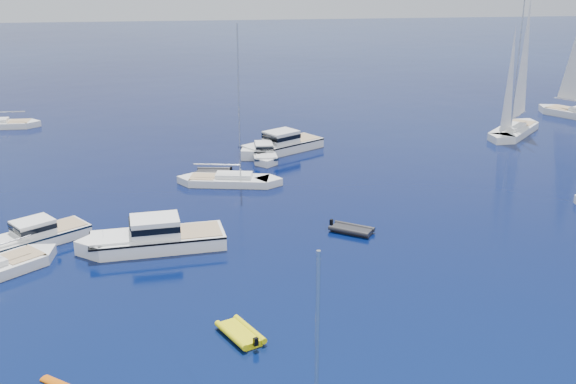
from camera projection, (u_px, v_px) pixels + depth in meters
name	position (u px, v px, depth m)	size (l,w,h in m)	color
ground	(396.00, 381.00, 34.53)	(400.00, 400.00, 0.00)	#071B4A
motor_cruiser_left	(33.00, 245.00, 50.70)	(2.78, 9.08, 2.38)	white
motor_cruiser_centre	(153.00, 248.00, 50.13)	(3.47, 11.35, 2.98)	white
motor_cruiser_distant	(280.00, 152.00, 74.50)	(3.35, 10.96, 2.88)	silver
motor_cruiser_horizon	(264.00, 158.00, 72.21)	(2.38, 7.79, 2.04)	silver
sailboat_centre	(230.00, 184.00, 64.00)	(2.67, 10.25, 15.07)	silver
sailboat_sails_far	(513.00, 134.00, 81.71)	(3.24, 12.47, 18.33)	silver
tender_yellow	(240.00, 337.00, 38.52)	(1.86, 3.33, 0.95)	yellow
tender_grey_near	(352.00, 232.00, 52.97)	(1.89, 3.41, 0.95)	black
tender_grey_far	(214.00, 174.00, 67.05)	(1.91, 3.45, 0.95)	black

